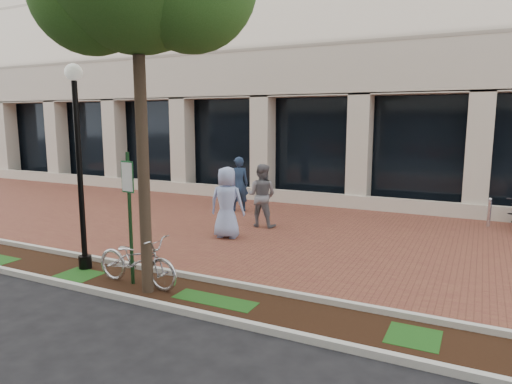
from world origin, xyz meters
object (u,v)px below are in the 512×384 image
at_px(lamppost, 79,156).
at_px(bollard, 489,212).
at_px(pedestrian_right, 227,203).
at_px(parking_sign, 129,203).
at_px(locked_bicycle, 137,260).
at_px(pedestrian_mid, 262,195).
at_px(pedestrian_left, 239,184).

relative_size(lamppost, bollard, 4.82).
height_order(lamppost, pedestrian_right, lamppost).
distance_m(parking_sign, locked_bicycle, 1.17).
relative_size(pedestrian_right, bollard, 2.17).
bearing_deg(pedestrian_right, lamppost, 58.24).
relative_size(pedestrian_mid, pedestrian_right, 0.97).
bearing_deg(pedestrian_right, pedestrian_left, -76.53).
relative_size(lamppost, pedestrian_left, 2.25).
bearing_deg(bollard, parking_sign, -126.49).
relative_size(pedestrian_left, bollard, 2.15).
relative_size(lamppost, locked_bicycle, 2.24).
xyz_separation_m(locked_bicycle, bollard, (6.34, 8.73, -0.05)).
distance_m(parking_sign, bollard, 10.95).
bearing_deg(pedestrian_left, lamppost, 55.98).
height_order(locked_bicycle, pedestrian_right, pedestrian_right).
xyz_separation_m(pedestrian_left, bollard, (8.08, 1.30, -0.52)).
distance_m(locked_bicycle, pedestrian_mid, 5.69).
bearing_deg(locked_bicycle, parking_sign, 100.01).
bearing_deg(bollard, pedestrian_right, -144.47).
height_order(parking_sign, pedestrian_left, parking_sign).
distance_m(locked_bicycle, bollard, 10.79).
relative_size(locked_bicycle, pedestrian_right, 0.99).
bearing_deg(pedestrian_mid, locked_bicycle, 86.51).
height_order(pedestrian_left, bollard, pedestrian_left).
bearing_deg(bollard, lamppost, -133.73).
bearing_deg(pedestrian_mid, pedestrian_right, 77.17).
relative_size(parking_sign, pedestrian_right, 1.33).
relative_size(parking_sign, pedestrian_left, 1.35).
distance_m(lamppost, bollard, 11.87).
bearing_deg(lamppost, parking_sign, -10.46).
bearing_deg(parking_sign, pedestrian_mid, 97.12).
height_order(lamppost, locked_bicycle, lamppost).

